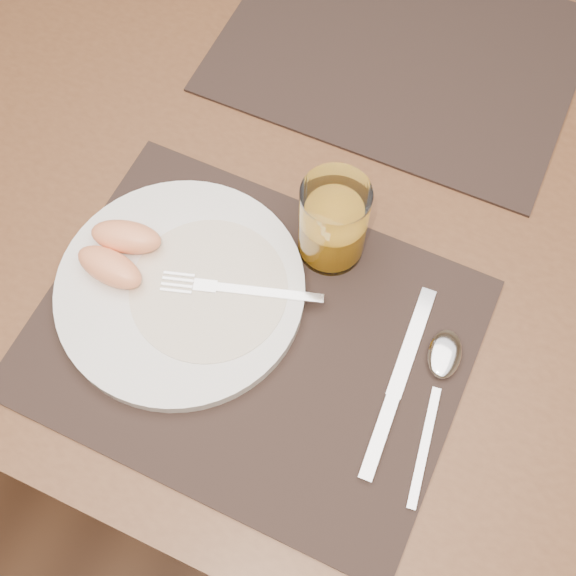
# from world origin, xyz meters

# --- Properties ---
(ground) EXTENTS (5.00, 5.00, 0.00)m
(ground) POSITION_xyz_m (0.00, 0.00, 0.00)
(ground) COLOR #54331D
(ground) RESTS_ON ground
(table) EXTENTS (1.40, 0.90, 0.75)m
(table) POSITION_xyz_m (0.00, 0.00, 0.67)
(table) COLOR brown
(table) RESTS_ON ground
(placemat_near) EXTENTS (0.45, 0.35, 0.00)m
(placemat_near) POSITION_xyz_m (-0.00, -0.22, 0.75)
(placemat_near) COLOR #2E211C
(placemat_near) RESTS_ON table
(placemat_far) EXTENTS (0.45, 0.35, 0.00)m
(placemat_far) POSITION_xyz_m (-0.00, 0.22, 0.75)
(placemat_far) COLOR #2E211C
(placemat_far) RESTS_ON table
(plate) EXTENTS (0.27, 0.27, 0.02)m
(plate) POSITION_xyz_m (-0.09, -0.21, 0.76)
(plate) COLOR white
(plate) RESTS_ON placemat_near
(plate_dressing) EXTENTS (0.17, 0.17, 0.00)m
(plate_dressing) POSITION_xyz_m (-0.06, -0.20, 0.77)
(plate_dressing) COLOR white
(plate_dressing) RESTS_ON plate
(fork) EXTENTS (0.17, 0.07, 0.00)m
(fork) POSITION_xyz_m (-0.05, -0.19, 0.77)
(fork) COLOR silver
(fork) RESTS_ON plate
(knife) EXTENTS (0.03, 0.22, 0.01)m
(knife) POSITION_xyz_m (0.16, -0.22, 0.76)
(knife) COLOR silver
(knife) RESTS_ON placemat_near
(spoon) EXTENTS (0.05, 0.19, 0.01)m
(spoon) POSITION_xyz_m (0.19, -0.17, 0.76)
(spoon) COLOR silver
(spoon) RESTS_ON placemat_near
(juice_glass) EXTENTS (0.07, 0.07, 0.11)m
(juice_glass) POSITION_xyz_m (0.03, -0.09, 0.80)
(juice_glass) COLOR white
(juice_glass) RESTS_ON placemat_near
(grapefruit_wedges) EXTENTS (0.09, 0.09, 0.03)m
(grapefruit_wedges) POSITION_xyz_m (-0.17, -0.20, 0.79)
(grapefruit_wedges) COLOR #FF9F68
(grapefruit_wedges) RESTS_ON plate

